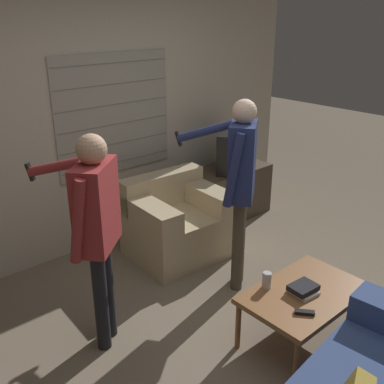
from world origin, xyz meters
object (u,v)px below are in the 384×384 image
(person_right_standing, at_px, (240,175))
(book_stack, at_px, (303,289))
(soda_can, at_px, (267,280))
(armchair_beige, at_px, (176,223))
(coffee_table, at_px, (304,297))
(spare_remote, at_px, (305,312))
(tv, at_px, (228,149))
(person_left_standing, at_px, (96,219))

(person_right_standing, distance_m, book_stack, 1.03)
(person_right_standing, bearing_deg, soda_can, -156.68)
(armchair_beige, height_order, coffee_table, armchair_beige)
(soda_can, height_order, spare_remote, soda_can)
(coffee_table, bearing_deg, spare_remote, -145.32)
(person_right_standing, bearing_deg, armchair_beige, 54.67)
(coffee_table, xyz_separation_m, person_right_standing, (0.18, 0.83, 0.66))
(tv, bearing_deg, book_stack, 20.18)
(armchair_beige, height_order, tv, tv)
(tv, bearing_deg, soda_can, 13.89)
(soda_can, bearing_deg, person_right_standing, 60.68)
(coffee_table, xyz_separation_m, soda_can, (-0.17, 0.22, 0.10))
(soda_can, bearing_deg, coffee_table, -52.05)
(person_left_standing, distance_m, soda_can, 1.28)
(tv, xyz_separation_m, book_stack, (-1.18, -1.90, -0.37))
(armchair_beige, xyz_separation_m, spare_remote, (-0.36, -1.77, 0.10))
(book_stack, bearing_deg, person_left_standing, 137.97)
(coffee_table, distance_m, soda_can, 0.29)
(person_left_standing, relative_size, spare_remote, 12.58)
(book_stack, xyz_separation_m, spare_remote, (-0.19, -0.15, -0.02))
(person_left_standing, bearing_deg, spare_remote, -92.37)
(tv, relative_size, person_left_standing, 0.39)
(armchair_beige, bearing_deg, book_stack, 87.05)
(armchair_beige, relative_size, coffee_table, 1.06)
(armchair_beige, bearing_deg, tv, -161.16)
(coffee_table, height_order, spare_remote, spare_remote)
(tv, bearing_deg, person_right_standing, 9.67)
(book_stack, bearing_deg, soda_can, 123.25)
(person_left_standing, bearing_deg, tv, -17.86)
(armchair_beige, bearing_deg, person_left_standing, 31.43)
(tv, xyz_separation_m, soda_can, (-1.32, -1.68, -0.34))
(coffee_table, xyz_separation_m, book_stack, (-0.03, -0.00, 0.07))
(armchair_beige, distance_m, book_stack, 1.63)
(person_left_standing, relative_size, soda_can, 12.52)
(person_right_standing, relative_size, soda_can, 13.14)
(armchair_beige, distance_m, person_left_standing, 1.55)
(coffee_table, bearing_deg, person_left_standing, 138.69)
(armchair_beige, distance_m, coffee_table, 1.62)
(person_right_standing, bearing_deg, tv, 10.37)
(person_right_standing, xyz_separation_m, spare_remote, (-0.39, -0.97, -0.61))
(tv, height_order, soda_can, tv)
(soda_can, relative_size, spare_remote, 1.01)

